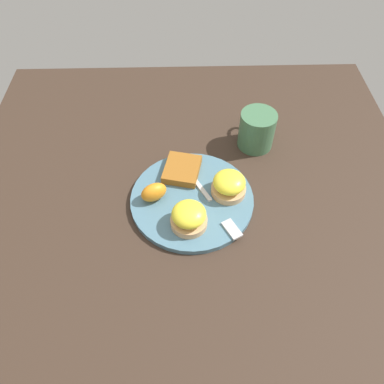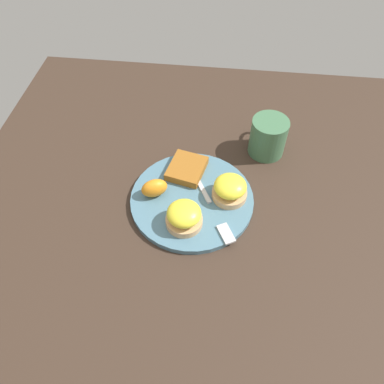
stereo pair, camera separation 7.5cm
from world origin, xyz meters
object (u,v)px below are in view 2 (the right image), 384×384
Objects in this scene: sandwich_benedict_left at (184,216)px; cup at (268,137)px; sandwich_benedict_right at (230,189)px; hashbrown_patty at (187,169)px; orange_wedge at (154,189)px; fork at (211,206)px.

cup reaches higher than sandwich_benedict_left.
sandwich_benedict_right is at bearing 153.71° from cup.
sandwich_benedict_left is 0.15m from hashbrown_patty.
cup reaches higher than orange_wedge.
orange_wedge is at bearing 142.00° from hashbrown_patty.
orange_wedge is at bearing 82.35° from fork.
orange_wedge is 0.13m from fork.
fork is (0.05, -0.05, -0.02)m from sandwich_benedict_left.
sandwich_benedict_right is 0.13m from hashbrown_patty.
cup reaches higher than fork.
fork is at bearing -145.68° from hashbrown_patty.
orange_wedge is 0.49× the size of cup.
sandwich_benedict_right is (0.09, -0.09, 0.00)m from sandwich_benedict_left.
sandwich_benedict_right reaches higher than fork.
hashbrown_patty is 0.22m from cup.
fork is (-0.02, -0.13, -0.02)m from orange_wedge.
cup reaches higher than hashbrown_patty.
orange_wedge is at bearing 95.71° from sandwich_benedict_right.
sandwich_benedict_left is 0.87× the size of hashbrown_patty.
hashbrown_patty is (0.15, 0.01, -0.02)m from sandwich_benedict_left.
cup is (0.19, -0.26, 0.01)m from orange_wedge.
orange_wedge is 0.27× the size of fork.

